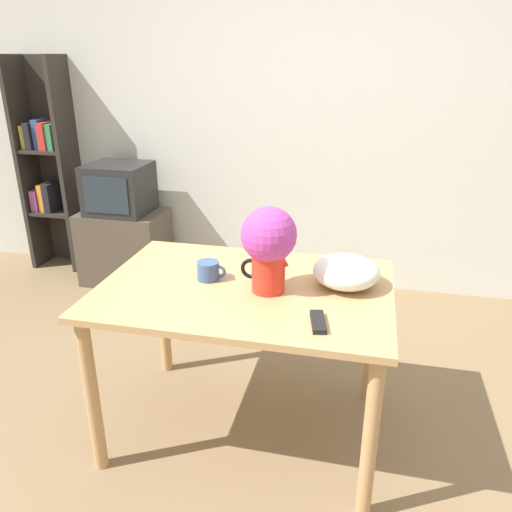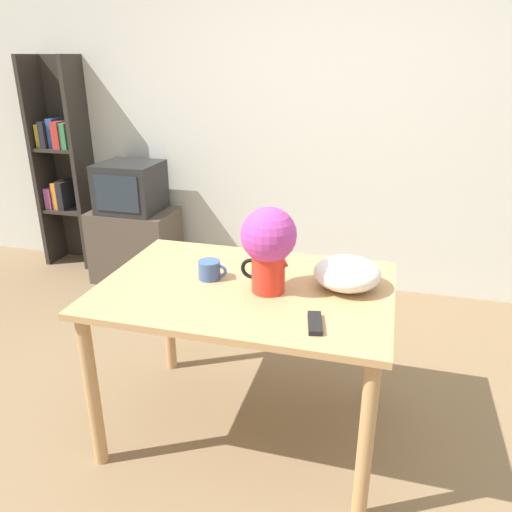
{
  "view_description": "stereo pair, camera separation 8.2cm",
  "coord_description": "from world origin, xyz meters",
  "views": [
    {
      "loc": [
        0.37,
        -1.7,
        1.72
      ],
      "look_at": [
        -0.07,
        0.21,
        0.94
      ],
      "focal_mm": 35.0,
      "sensor_mm": 36.0,
      "label": 1
    },
    {
      "loc": [
        0.45,
        -1.68,
        1.72
      ],
      "look_at": [
        -0.07,
        0.21,
        0.94
      ],
      "focal_mm": 35.0,
      "sensor_mm": 36.0,
      "label": 2
    }
  ],
  "objects": [
    {
      "name": "tv_set",
      "position": [
        -1.51,
        1.74,
        0.77
      ],
      "size": [
        0.45,
        0.43,
        0.38
      ],
      "color": "black",
      "rests_on": "tv_stand"
    },
    {
      "name": "ground_plane",
      "position": [
        0.0,
        0.0,
        0.0
      ],
      "size": [
        12.0,
        12.0,
        0.0
      ],
      "primitive_type": "plane",
      "color": "#7F6647"
    },
    {
      "name": "flower_vase",
      "position": [
        -0.02,
        0.21,
        1.0
      ],
      "size": [
        0.24,
        0.24,
        0.37
      ],
      "color": "red",
      "rests_on": "table"
    },
    {
      "name": "table",
      "position": [
        -0.12,
        0.23,
        0.67
      ],
      "size": [
        1.28,
        0.89,
        0.78
      ],
      "color": "tan",
      "rests_on": "ground_plane"
    },
    {
      "name": "bookshelf",
      "position": [
        -2.23,
        1.94,
        0.88
      ],
      "size": [
        0.43,
        0.29,
        1.74
      ],
      "color": "#2D2823",
      "rests_on": "ground_plane"
    },
    {
      "name": "tv_stand",
      "position": [
        -1.51,
        1.74,
        0.29
      ],
      "size": [
        0.65,
        0.44,
        0.58
      ],
      "color": "#4C4238",
      "rests_on": "ground_plane"
    },
    {
      "name": "white_bowl",
      "position": [
        0.31,
        0.33,
        0.85
      ],
      "size": [
        0.29,
        0.29,
        0.14
      ],
      "color": "silver",
      "rests_on": "table"
    },
    {
      "name": "remote_control",
      "position": [
        0.23,
        -0.04,
        0.79
      ],
      "size": [
        0.08,
        0.17,
        0.02
      ],
      "color": "black",
      "rests_on": "table"
    },
    {
      "name": "coffee_mug",
      "position": [
        -0.3,
        0.26,
        0.82
      ],
      "size": [
        0.13,
        0.1,
        0.09
      ],
      "color": "#385689",
      "rests_on": "table"
    },
    {
      "name": "wall_back",
      "position": [
        0.0,
        2.08,
        1.3
      ],
      "size": [
        8.0,
        0.05,
        2.6
      ],
      "color": "silver",
      "rests_on": "ground_plane"
    }
  ]
}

